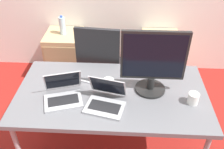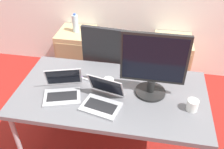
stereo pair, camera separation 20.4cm
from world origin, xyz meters
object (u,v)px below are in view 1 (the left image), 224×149
laptop_left (63,94)px  coffee_cup_brown (109,84)px  cabinet_left (66,55)px  water_bottle (62,26)px  coffee_cup_white (193,98)px  cabinet_right (159,58)px  monitor (153,62)px  office_chair (102,74)px  laptop_right (106,100)px

laptop_left → coffee_cup_brown: size_ratio=3.25×
cabinet_left → water_bottle: (0.00, 0.00, 0.43)m
laptop_left → coffee_cup_white: bearing=0.1°
water_bottle → laptop_left: laptop_left is taller
cabinet_right → coffee_cup_brown: bearing=-116.2°
cabinet_left → laptop_left: laptop_left is taller
monitor → coffee_cup_white: bearing=-24.4°
office_chair → laptop_left: office_chair is taller
office_chair → monitor: size_ratio=1.91×
monitor → water_bottle: bearing=130.9°
office_chair → cabinet_left: 0.74m
coffee_cup_white → coffee_cup_brown: 0.69m
cabinet_right → coffee_cup_brown: size_ratio=5.70×
laptop_right → coffee_cup_white: (0.69, 0.06, 0.00)m
coffee_cup_white → coffee_cup_brown: size_ratio=0.85×
water_bottle → coffee_cup_brown: water_bottle is taller
coffee_cup_white → cabinet_right: bearing=94.2°
office_chair → water_bottle: office_chair is taller
laptop_right → coffee_cup_white: laptop_right is taller
coffee_cup_brown → cabinet_left: bearing=119.2°
coffee_cup_white → laptop_left: bearing=-179.9°
water_bottle → coffee_cup_brown: 1.35m
office_chair → cabinet_right: (0.70, 0.51, -0.07)m
coffee_cup_brown → water_bottle: bearing=119.2°
monitor → coffee_cup_brown: size_ratio=4.99×
cabinet_right → water_bottle: bearing=179.9°
cabinet_right → monitor: 1.36m
laptop_right → monitor: (0.36, 0.20, 0.23)m
coffee_cup_white → laptop_right: bearing=-175.3°
cabinet_right → office_chair: bearing=-144.1°
cabinet_left → laptop_right: laptop_right is taller
laptop_left → monitor: size_ratio=0.65×
laptop_right → cabinet_left: bearing=115.3°
cabinet_left → cabinet_right: 1.23m
office_chair → cabinet_right: bearing=35.9°
office_chair → coffee_cup_brown: (0.13, -0.66, 0.38)m
cabinet_right → cabinet_left: bearing=180.0°
cabinet_right → laptop_left: 1.67m
cabinet_left → water_bottle: water_bottle is taller
cabinet_right → laptop_left: (-0.94, -1.31, 0.45)m
laptop_right → coffee_cup_brown: bearing=85.6°
monitor → cabinet_left: bearing=131.0°
water_bottle → office_chair: bearing=-43.9°
water_bottle → monitor: (1.00, -1.16, 0.25)m
office_chair → laptop_right: size_ratio=3.03×
cabinet_left → laptop_right: bearing=-64.7°
water_bottle → laptop_right: laptop_right is taller
cabinet_left → coffee_cup_brown: 1.42m
laptop_left → monitor: (0.71, 0.15, 0.23)m
laptop_right → water_bottle: bearing=115.2°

